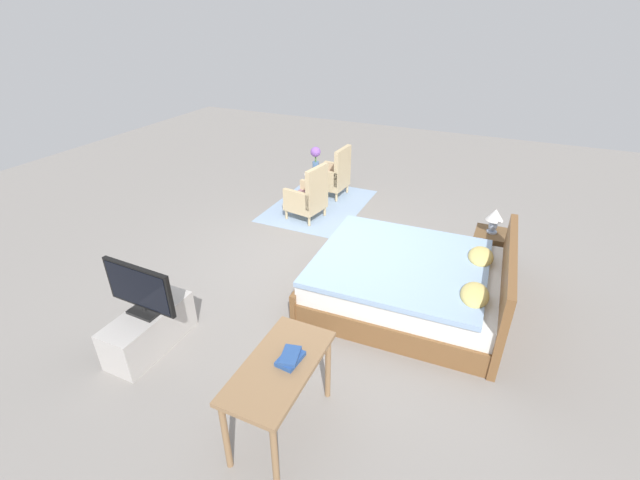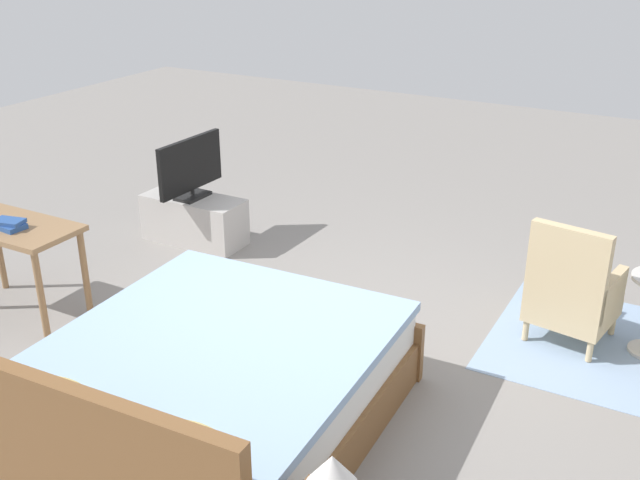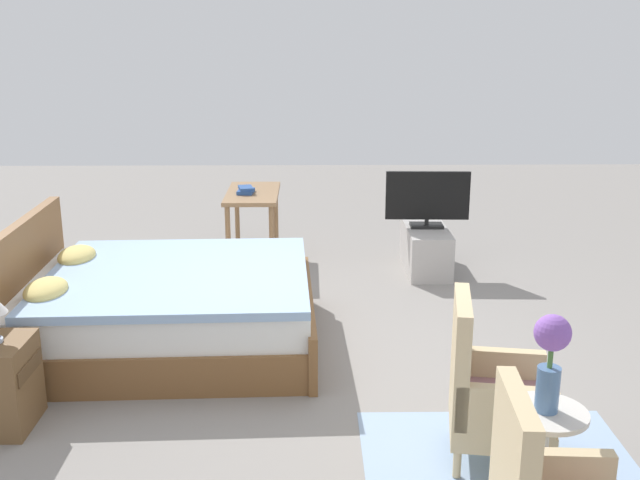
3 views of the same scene
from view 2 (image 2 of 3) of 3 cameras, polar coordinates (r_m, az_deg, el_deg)
The scene contains 8 objects.
ground_plane at distance 5.28m, azimuth 0.12°, elevation -8.47°, with size 16.00×16.00×0.00m, color gray.
bed at distance 4.39m, azimuth -8.67°, elevation -11.45°, with size 1.90×2.23×0.96m.
armchair_by_window_right at distance 5.50m, azimuth 18.63°, elevation -3.86°, with size 0.62×0.62×0.92m.
table_lamp at distance 3.08m, azimuth 0.92°, elevation -17.78°, with size 0.22×0.22×0.33m.
tv_stand at distance 7.01m, azimuth -9.55°, elevation 1.55°, with size 0.96×0.40×0.44m.
tv_flatscreen at distance 6.85m, azimuth -9.85°, elevation 5.48°, with size 0.21×0.82×0.55m.
vanity_desk at distance 5.95m, azimuth -22.38°, elevation 0.19°, with size 1.04×0.52×0.73m.
book_stack at distance 5.81m, azimuth -22.60°, elevation 1.12°, with size 0.24×0.17×0.07m.
Camera 2 is at (-2.15, 3.93, 2.79)m, focal length 42.00 mm.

